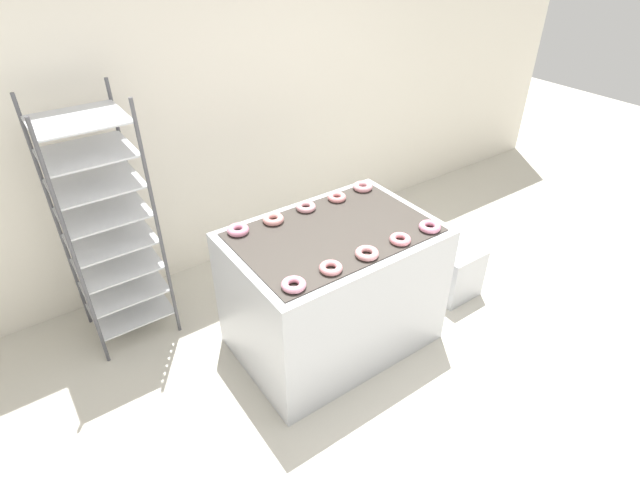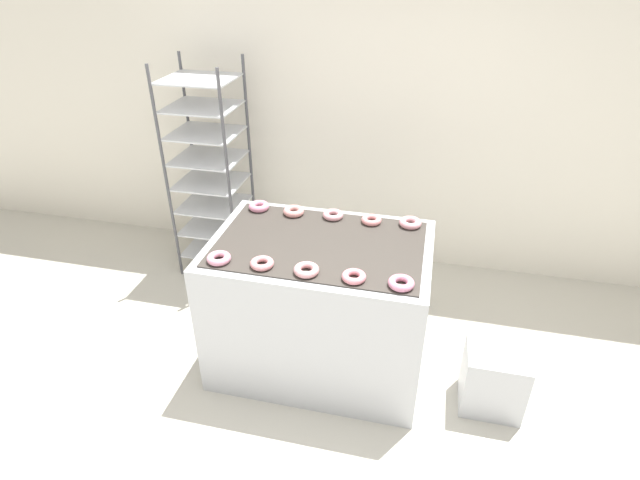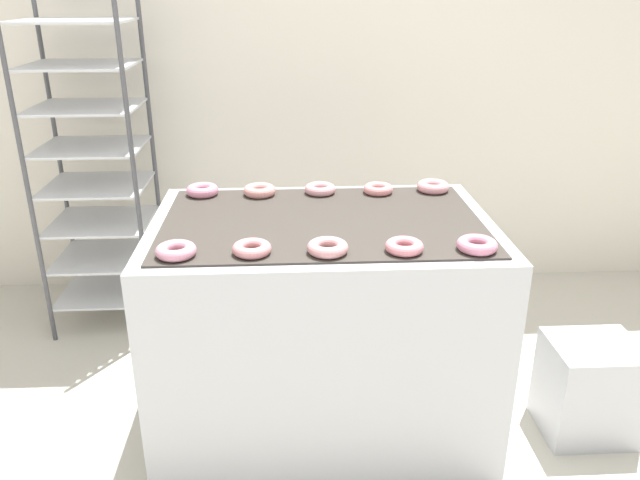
% 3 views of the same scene
% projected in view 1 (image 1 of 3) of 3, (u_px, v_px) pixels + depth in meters
% --- Properties ---
extents(ground_plane, '(14.00, 14.00, 0.00)m').
position_uv_depth(ground_plane, '(397.00, 403.00, 3.16)').
color(ground_plane, beige).
extents(wall_back, '(8.00, 0.05, 2.80)m').
position_uv_depth(wall_back, '(224.00, 97.00, 3.82)').
color(wall_back, silver).
rests_on(wall_back, ground_plane).
extents(fryer_machine, '(1.32, 0.90, 0.92)m').
position_uv_depth(fryer_machine, '(333.00, 289.00, 3.38)').
color(fryer_machine, '#B7BABF').
rests_on(fryer_machine, ground_plane).
extents(baking_rack_cart, '(0.54, 0.50, 1.74)m').
position_uv_depth(baking_rack_cart, '(107.00, 225.00, 3.25)').
color(baking_rack_cart, '#4C4C51').
rests_on(baking_rack_cart, ground_plane).
extents(glaze_bin, '(0.36, 0.31, 0.42)m').
position_uv_depth(glaze_bin, '(455.00, 272.00, 3.95)').
color(glaze_bin, '#B7BABF').
rests_on(glaze_bin, ground_plane).
extents(donut_near_leftmost, '(0.14, 0.14, 0.04)m').
position_uv_depth(donut_near_leftmost, '(294.00, 285.00, 2.65)').
color(donut_near_leftmost, pink).
rests_on(donut_near_leftmost, fryer_machine).
extents(donut_near_left, '(0.13, 0.13, 0.04)m').
position_uv_depth(donut_near_left, '(331.00, 268.00, 2.77)').
color(donut_near_left, '#D38588').
rests_on(donut_near_left, fryer_machine).
extents(donut_near_center, '(0.14, 0.14, 0.04)m').
position_uv_depth(donut_near_center, '(367.00, 253.00, 2.89)').
color(donut_near_center, '#D08D8E').
rests_on(donut_near_center, fryer_machine).
extents(donut_near_right, '(0.13, 0.13, 0.04)m').
position_uv_depth(donut_near_right, '(400.00, 239.00, 3.01)').
color(donut_near_right, pink).
rests_on(donut_near_right, fryer_machine).
extents(donut_near_rightmost, '(0.14, 0.14, 0.04)m').
position_uv_depth(donut_near_rightmost, '(430.00, 227.00, 3.13)').
color(donut_near_rightmost, pink).
rests_on(donut_near_rightmost, fryer_machine).
extents(donut_far_leftmost, '(0.14, 0.14, 0.04)m').
position_uv_depth(donut_far_leftmost, '(238.00, 230.00, 3.09)').
color(donut_far_leftmost, pink).
rests_on(donut_far_leftmost, fryer_machine).
extents(donut_far_left, '(0.14, 0.14, 0.04)m').
position_uv_depth(donut_far_left, '(273.00, 219.00, 3.20)').
color(donut_far_left, '#D48C87').
rests_on(donut_far_left, fryer_machine).
extents(donut_far_center, '(0.13, 0.13, 0.04)m').
position_uv_depth(donut_far_center, '(306.00, 207.00, 3.34)').
color(donut_far_center, '#D2929A').
rests_on(donut_far_center, fryer_machine).
extents(donut_far_right, '(0.13, 0.13, 0.04)m').
position_uv_depth(donut_far_right, '(337.00, 197.00, 3.45)').
color(donut_far_right, '#DB8687').
rests_on(donut_far_right, fryer_machine).
extents(donut_far_rightmost, '(0.14, 0.14, 0.04)m').
position_uv_depth(donut_far_rightmost, '(363.00, 187.00, 3.58)').
color(donut_far_rightmost, pink).
rests_on(donut_far_rightmost, fryer_machine).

